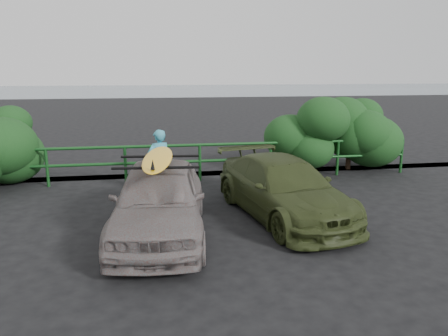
% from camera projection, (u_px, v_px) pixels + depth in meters
% --- Properties ---
extents(ground, '(80.00, 80.00, 0.00)m').
position_uv_depth(ground, '(171.00, 259.00, 7.13)').
color(ground, black).
extents(ocean, '(200.00, 200.00, 0.00)m').
position_uv_depth(ocean, '(154.00, 89.00, 64.86)').
color(ocean, slate).
rests_on(ocean, ground).
extents(guardrail, '(14.00, 0.08, 1.04)m').
position_uv_depth(guardrail, '(163.00, 163.00, 11.82)').
color(guardrail, '#134519').
rests_on(guardrail, ground).
extents(shrub_right, '(3.20, 2.40, 2.18)m').
position_uv_depth(shrub_right, '(332.00, 135.00, 12.95)').
color(shrub_right, '#173F17').
rests_on(shrub_right, ground).
extents(sedan, '(1.98, 4.18, 1.38)m').
position_uv_depth(sedan, '(159.00, 200.00, 7.98)').
color(sedan, slate).
rests_on(sedan, ground).
extents(olive_vehicle, '(2.49, 4.43, 1.21)m').
position_uv_depth(olive_vehicle, '(283.00, 188.00, 9.06)').
color(olive_vehicle, '#303A19').
rests_on(olive_vehicle, ground).
extents(man, '(0.69, 0.58, 1.60)m').
position_uv_depth(man, '(159.00, 162.00, 10.63)').
color(man, teal).
rests_on(man, ground).
extents(roof_rack, '(1.56, 1.16, 0.05)m').
position_uv_depth(roof_rack, '(158.00, 162.00, 7.82)').
color(roof_rack, black).
rests_on(roof_rack, sedan).
extents(surfboard, '(0.72, 2.48, 0.07)m').
position_uv_depth(surfboard, '(158.00, 158.00, 7.81)').
color(surfboard, yellow).
rests_on(surfboard, roof_rack).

